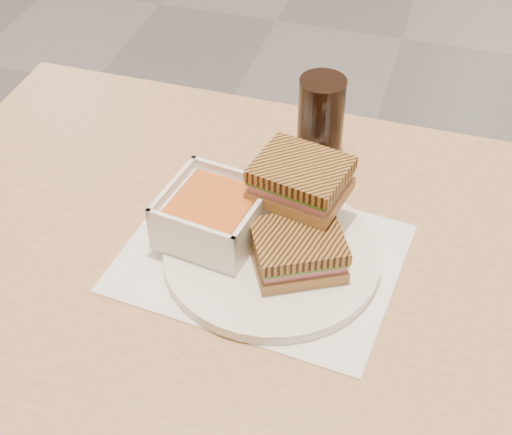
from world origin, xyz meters
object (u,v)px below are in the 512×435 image
(soup_bowl, at_px, (213,216))
(main_table, at_px, (319,325))
(plate, at_px, (272,256))
(panini_lower, at_px, (298,250))
(cola_glass, at_px, (320,123))

(soup_bowl, bearing_deg, main_table, -2.46)
(plate, xyz_separation_m, panini_lower, (0.04, -0.01, 0.03))
(cola_glass, bearing_deg, plate, -92.54)
(panini_lower, distance_m, cola_glass, 0.24)
(soup_bowl, bearing_deg, plate, -8.46)
(panini_lower, bearing_deg, soup_bowl, 168.34)
(main_table, relative_size, panini_lower, 8.61)
(cola_glass, bearing_deg, soup_bowl, -114.23)
(main_table, distance_m, cola_glass, 0.29)
(main_table, height_order, plate, plate)
(plate, bearing_deg, cola_glass, 87.46)
(panini_lower, height_order, cola_glass, cola_glass)
(soup_bowl, relative_size, panini_lower, 1.00)
(main_table, bearing_deg, panini_lower, -150.26)
(panini_lower, xyz_separation_m, cola_glass, (-0.03, 0.23, 0.03))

